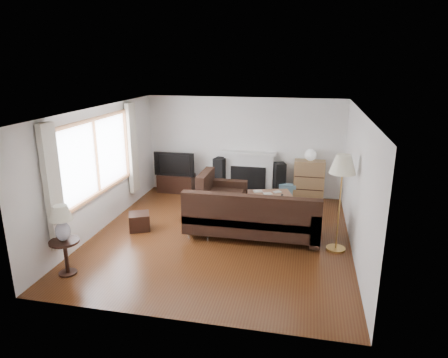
% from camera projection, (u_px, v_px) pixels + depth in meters
% --- Properties ---
extents(room, '(5.10, 5.60, 2.54)m').
position_uv_depth(room, '(221.00, 176.00, 7.61)').
color(room, '#4E2711').
rests_on(room, ground).
extents(window, '(0.12, 2.74, 1.54)m').
position_uv_depth(window, '(97.00, 157.00, 7.83)').
color(window, brown).
rests_on(window, room).
extents(curtain_near, '(0.10, 0.35, 2.10)m').
position_uv_depth(curtain_near, '(53.00, 187.00, 6.44)').
color(curtain_near, beige).
rests_on(curtain_near, room).
extents(curtain_far, '(0.10, 0.35, 2.10)m').
position_uv_depth(curtain_far, '(132.00, 148.00, 9.29)').
color(curtain_far, beige).
rests_on(curtain_far, room).
extents(fireplace, '(1.40, 0.26, 1.15)m').
position_uv_depth(fireplace, '(249.00, 173.00, 10.25)').
color(fireplace, white).
rests_on(fireplace, room).
extents(tv_stand, '(0.95, 0.43, 0.48)m').
position_uv_depth(tv_stand, '(176.00, 183.00, 10.60)').
color(tv_stand, black).
rests_on(tv_stand, ground).
extents(television, '(1.07, 0.14, 0.62)m').
position_uv_depth(television, '(176.00, 163.00, 10.44)').
color(television, black).
rests_on(television, tv_stand).
extents(speaker_left, '(0.33, 0.37, 0.97)m').
position_uv_depth(speaker_left, '(220.00, 176.00, 10.32)').
color(speaker_left, black).
rests_on(speaker_left, ground).
extents(speaker_right, '(0.34, 0.37, 0.92)m').
position_uv_depth(speaker_right, '(279.00, 181.00, 10.03)').
color(speaker_right, black).
rests_on(speaker_right, ground).
extents(bookshelf, '(0.74, 0.35, 1.02)m').
position_uv_depth(bookshelf, '(309.00, 181.00, 9.86)').
color(bookshelf, olive).
rests_on(bookshelf, ground).
extents(globe_lamp, '(0.28, 0.28, 0.28)m').
position_uv_depth(globe_lamp, '(311.00, 155.00, 9.68)').
color(globe_lamp, white).
rests_on(globe_lamp, bookshelf).
extents(sectional_sofa, '(2.84, 2.08, 0.92)m').
position_uv_depth(sectional_sofa, '(253.00, 214.00, 7.85)').
color(sectional_sofa, black).
rests_on(sectional_sofa, ground).
extents(coffee_table, '(1.17, 0.84, 0.41)m').
position_uv_depth(coffee_table, '(268.00, 201.00, 9.33)').
color(coffee_table, '#9B674A').
rests_on(coffee_table, ground).
extents(footstool, '(0.55, 0.55, 0.35)m').
position_uv_depth(footstool, '(139.00, 221.00, 8.24)').
color(footstool, black).
rests_on(footstool, ground).
extents(floor_lamp, '(0.52, 0.52, 1.80)m').
position_uv_depth(floor_lamp, '(340.00, 204.00, 7.15)').
color(floor_lamp, gold).
rests_on(floor_lamp, ground).
extents(side_table, '(0.48, 0.48, 0.59)m').
position_uv_depth(side_table, '(66.00, 257.00, 6.48)').
color(side_table, black).
rests_on(side_table, ground).
extents(table_lamp, '(0.36, 0.36, 0.59)m').
position_uv_depth(table_lamp, '(62.00, 224.00, 6.31)').
color(table_lamp, silver).
rests_on(table_lamp, side_table).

